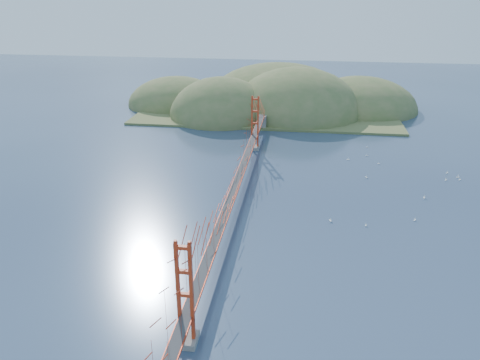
# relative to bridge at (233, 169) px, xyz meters

# --- Properties ---
(ground) EXTENTS (320.00, 320.00, 0.00)m
(ground) POSITION_rel_bridge_xyz_m (0.00, -0.18, -7.01)
(ground) COLOR navy
(ground) RESTS_ON ground
(bridge) EXTENTS (2.20, 94.40, 12.00)m
(bridge) POSITION_rel_bridge_xyz_m (0.00, 0.00, 0.00)
(bridge) COLOR gray
(bridge) RESTS_ON ground
(far_headlands) EXTENTS (84.00, 58.00, 25.00)m
(far_headlands) POSITION_rel_bridge_xyz_m (2.21, 68.33, -7.01)
(far_headlands) COLOR olive
(far_headlands) RESTS_ON ground
(sailboat_1) EXTENTS (0.65, 0.65, 0.72)m
(sailboat_1) POSITION_rel_bridge_xyz_m (15.11, -1.82, -6.85)
(sailboat_1) COLOR white
(sailboat_1) RESTS_ON ground
(sailboat_14) EXTENTS (0.60, 0.60, 0.63)m
(sailboat_14) POSITION_rel_bridge_xyz_m (27.82, 0.19, -6.86)
(sailboat_14) COLOR white
(sailboat_14) RESTS_ON ground
(sailboat_15) EXTENTS (0.64, 0.64, 0.69)m
(sailboat_15) POSITION_rel_bridge_xyz_m (22.33, 16.58, -6.86)
(sailboat_15) COLOR white
(sailboat_15) RESTS_ON ground
(sailboat_3) EXTENTS (0.60, 0.55, 0.67)m
(sailboat_3) POSITION_rel_bridge_xyz_m (19.67, 25.81, -6.86)
(sailboat_3) COLOR white
(sailboat_3) RESTS_ON ground
(sailboat_9) EXTENTS (0.62, 0.62, 0.66)m
(sailboat_9) POSITION_rel_bridge_xyz_m (36.57, 17.27, -6.86)
(sailboat_9) COLOR white
(sailboat_9) RESTS_ON ground
(sailboat_4) EXTENTS (0.56, 0.56, 0.59)m
(sailboat_4) POSITION_rel_bridge_xyz_m (39.17, 17.80, -6.87)
(sailboat_4) COLOR white
(sailboat_4) RESTS_ON ground
(sailboat_7) EXTENTS (0.56, 0.47, 0.64)m
(sailboat_7) POSITION_rel_bridge_xyz_m (23.71, 28.89, -6.86)
(sailboat_7) COLOR white
(sailboat_7) RESTS_ON ground
(sailboat_12) EXTENTS (0.50, 0.45, 0.57)m
(sailboat_12) POSITION_rel_bridge_xyz_m (24.43, 34.47, -6.87)
(sailboat_12) COLOR white
(sailboat_12) RESTS_ON ground
(sailboat_5) EXTENTS (0.52, 0.62, 0.71)m
(sailboat_5) POSITION_rel_bridge_xyz_m (31.02, 8.77, -6.85)
(sailboat_5) COLOR white
(sailboat_5) RESTS_ON ground
(sailboat_16) EXTENTS (0.50, 0.49, 0.56)m
(sailboat_16) POSITION_rel_bridge_xyz_m (25.56, 24.30, -6.87)
(sailboat_16) COLOR white
(sailboat_16) RESTS_ON ground
(sailboat_0) EXTENTS (0.42, 0.49, 0.56)m
(sailboat_0) POSITION_rel_bridge_xyz_m (20.27, -2.60, -6.87)
(sailboat_0) COLOR white
(sailboat_0) RESTS_ON ground
(sailboat_17) EXTENTS (0.62, 0.59, 0.70)m
(sailboat_17) POSITION_rel_bridge_xyz_m (39.19, 19.04, -6.86)
(sailboat_17) COLOR white
(sailboat_17) RESTS_ON ground
(sailboat_extra_1) EXTENTS (0.62, 0.62, 0.65)m
(sailboat_extra_1) POSITION_rel_bridge_xyz_m (37.73, 20.92, -6.86)
(sailboat_extra_1) COLOR white
(sailboat_extra_1) RESTS_ON ground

